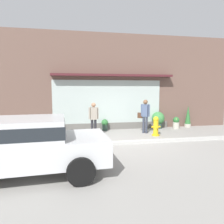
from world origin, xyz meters
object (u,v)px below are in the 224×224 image
(parked_car_silver, at_px, (25,143))
(potted_plant_by_entrance, at_px, (176,123))
(potted_plant_window_left, at_px, (59,126))
(potted_plant_window_right, at_px, (105,124))
(fire_hydrant, at_px, (156,126))
(potted_plant_corner_tall, at_px, (158,119))
(pedestrian_passerby, at_px, (94,117))
(pedestrian_with_handbag, at_px, (145,114))
(potted_plant_doorstep, at_px, (188,117))

(parked_car_silver, height_order, potted_plant_by_entrance, parked_car_silver)
(potted_plant_window_left, height_order, potted_plant_window_right, potted_plant_window_left)
(potted_plant_by_entrance, bearing_deg, potted_plant_window_left, -179.54)
(potted_plant_window_right, bearing_deg, fire_hydrant, -37.19)
(potted_plant_corner_tall, bearing_deg, pedestrian_passerby, -162.09)
(potted_plant_by_entrance, bearing_deg, parked_car_silver, -143.01)
(pedestrian_with_handbag, bearing_deg, potted_plant_corner_tall, -98.29)
(potted_plant_window_left, xyz_separation_m, potted_plant_doorstep, (7.32, 0.36, 0.21))
(fire_hydrant, distance_m, potted_plant_window_left, 4.81)
(pedestrian_passerby, xyz_separation_m, parked_car_silver, (-2.15, -4.25, -0.06))
(potted_plant_corner_tall, bearing_deg, fire_hydrant, -116.24)
(pedestrian_with_handbag, relative_size, pedestrian_passerby, 1.07)
(fire_hydrant, xyz_separation_m, pedestrian_passerby, (-2.92, 0.51, 0.46))
(pedestrian_with_handbag, height_order, potted_plant_window_left, pedestrian_with_handbag)
(pedestrian_passerby, bearing_deg, parked_car_silver, 58.23)
(pedestrian_with_handbag, bearing_deg, pedestrian_passerby, 42.55)
(potted_plant_doorstep, bearing_deg, fire_hydrant, -147.03)
(potted_plant_corner_tall, bearing_deg, potted_plant_window_right, -178.98)
(pedestrian_with_handbag, distance_m, potted_plant_window_left, 4.38)
(pedestrian_passerby, distance_m, potted_plant_by_entrance, 4.86)
(pedestrian_passerby, bearing_deg, fire_hydrant, 165.06)
(potted_plant_window_left, relative_size, potted_plant_window_right, 1.34)
(pedestrian_with_handbag, height_order, potted_plant_by_entrance, pedestrian_with_handbag)
(fire_hydrant, relative_size, pedestrian_passerby, 0.58)
(fire_hydrant, distance_m, potted_plant_by_entrance, 2.33)
(pedestrian_passerby, bearing_deg, potted_plant_by_entrance, -173.75)
(fire_hydrant, bearing_deg, potted_plant_by_entrance, 38.65)
(pedestrian_with_handbag, distance_m, potted_plant_corner_tall, 1.67)
(fire_hydrant, height_order, pedestrian_passerby, pedestrian_passerby)
(fire_hydrant, distance_m, pedestrian_passerby, 3.00)
(potted_plant_by_entrance, height_order, potted_plant_window_right, potted_plant_by_entrance)
(potted_plant_by_entrance, distance_m, potted_plant_window_right, 4.04)
(fire_hydrant, distance_m, potted_plant_doorstep, 3.24)
(potted_plant_corner_tall, xyz_separation_m, potted_plant_window_right, (-3.07, -0.05, -0.19))
(pedestrian_passerby, xyz_separation_m, potted_plant_corner_tall, (3.78, 1.22, -0.39))
(pedestrian_with_handbag, distance_m, pedestrian_passerby, 2.60)
(fire_hydrant, relative_size, potted_plant_window_right, 1.51)
(potted_plant_window_left, bearing_deg, parked_car_silver, -95.20)
(fire_hydrant, bearing_deg, pedestrian_passerby, 170.01)
(fire_hydrant, xyz_separation_m, potted_plant_window_right, (-2.21, 1.68, -0.12))
(fire_hydrant, bearing_deg, potted_plant_window_left, 163.07)
(fire_hydrant, height_order, potted_plant_window_left, fire_hydrant)
(fire_hydrant, relative_size, potted_plant_window_left, 1.13)
(fire_hydrant, bearing_deg, pedestrian_with_handbag, 116.56)
(potted_plant_doorstep, distance_m, potted_plant_window_right, 4.94)
(potted_plant_by_entrance, xyz_separation_m, potted_plant_window_right, (-4.03, 0.23, -0.01))
(potted_plant_doorstep, bearing_deg, potted_plant_window_right, -179.06)
(pedestrian_with_handbag, height_order, potted_plant_doorstep, pedestrian_with_handbag)
(potted_plant_corner_tall, distance_m, potted_plant_by_entrance, 1.02)
(parked_car_silver, bearing_deg, potted_plant_corner_tall, 39.44)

